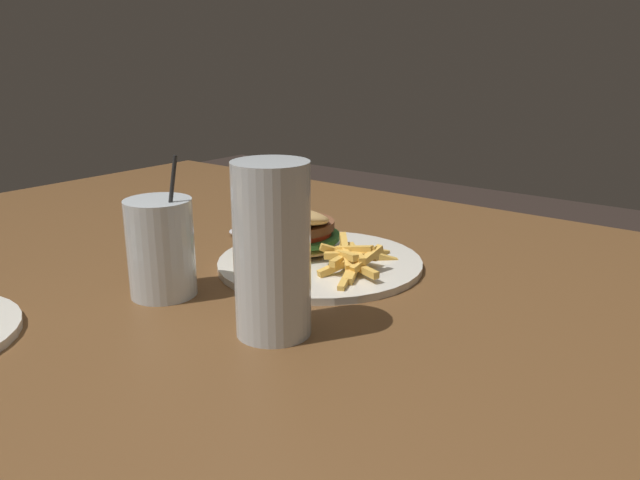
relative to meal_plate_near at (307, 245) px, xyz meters
The scene contains 5 objects.
dining_table 0.19m from the meal_plate_near, 93.32° to the left, with size 1.63×1.25×0.74m.
meal_plate_near is the anchor object (origin of this frame).
beer_glass 0.24m from the meal_plate_near, 120.18° to the left, with size 0.08×0.08×0.19m.
juice_glass 0.22m from the meal_plate_near, 72.51° to the left, with size 0.08×0.08×0.18m.
spoon 0.18m from the meal_plate_near, 16.68° to the right, with size 0.08×0.15×0.01m.
Camera 1 is at (-0.53, 0.50, 1.03)m, focal length 35.00 mm.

